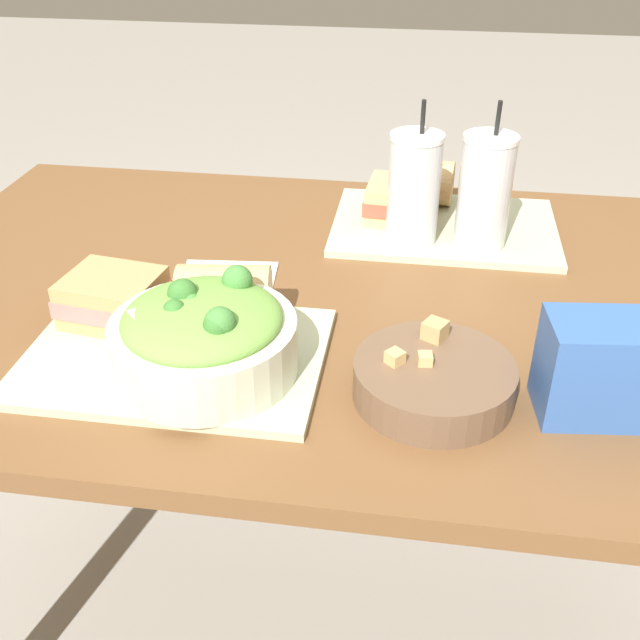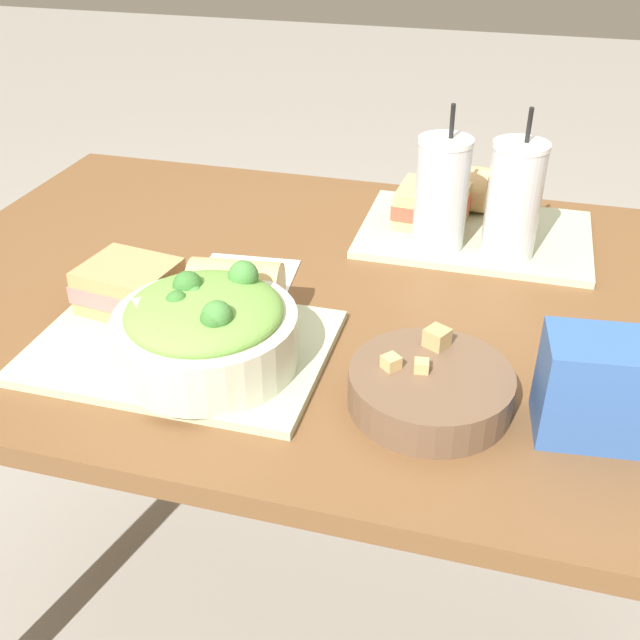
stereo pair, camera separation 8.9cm
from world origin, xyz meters
name	(u,v)px [view 2 (the right image)]	position (x,y,z in m)	size (l,w,h in m)	color
ground_plane	(342,623)	(0.00, 0.00, 0.00)	(12.00, 12.00, 0.00)	gray
dining_table	(349,351)	(0.00, 0.00, 0.67)	(1.36, 0.86, 0.78)	brown
tray_near	(182,346)	(-0.18, -0.21, 0.78)	(0.38, 0.27, 0.01)	#B2BC99
tray_far	(475,234)	(0.16, 0.23, 0.78)	(0.38, 0.27, 0.01)	#B2BC99
salad_bowl	(206,328)	(-0.13, -0.24, 0.84)	(0.22, 0.22, 0.11)	beige
soup_bowl	(430,387)	(0.15, -0.23, 0.80)	(0.19, 0.19, 0.07)	brown
sandwich_near	(130,286)	(-0.28, -0.14, 0.82)	(0.14, 0.12, 0.06)	tan
baguette_near	(237,288)	(-0.13, -0.12, 0.83)	(0.13, 0.09, 0.08)	tan
sandwich_far	(432,206)	(0.08, 0.25, 0.82)	(0.12, 0.12, 0.06)	tan
baguette_far	(462,187)	(0.12, 0.32, 0.83)	(0.10, 0.09, 0.08)	tan
drink_cup_dark	(441,197)	(0.10, 0.16, 0.87)	(0.08, 0.08, 0.23)	silver
drink_cup_red	(513,204)	(0.21, 0.16, 0.87)	(0.08, 0.08, 0.23)	silver
chip_bag	(603,389)	(0.33, -0.23, 0.84)	(0.14, 0.10, 0.12)	#335BA3
napkin_folded	(248,272)	(-0.17, 0.01, 0.78)	(0.15, 0.11, 0.00)	white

